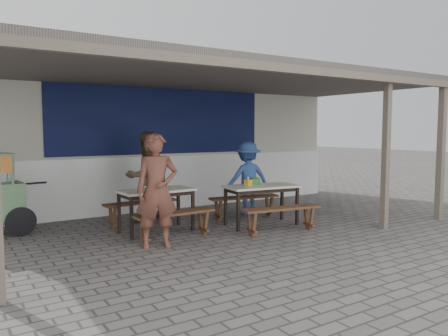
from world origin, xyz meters
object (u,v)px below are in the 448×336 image
object	(u,v)px
table_right	(262,190)
patron_right_table	(247,178)
bench_right_street	(281,214)
patron_wall_side	(146,177)
bench_right_wall	(244,202)
tissue_box	(248,183)
condiment_bowl	(149,188)
table_left	(156,194)
bench_left_street	(175,219)
bench_left_wall	(140,207)
condiment_jar	(160,185)
donation_box	(255,181)
patron_street_side	(157,191)

from	to	relation	value
table_right	patron_right_table	xyz separation A→B (m)	(0.38, 0.98, 0.10)
bench_right_street	patron_wall_side	distance (m)	2.74
bench_right_wall	tissue_box	size ratio (longest dim) A/B	13.32
bench_right_wall	condiment_bowl	bearing A→B (deg)	-171.65
table_left	patron_wall_side	world-z (taller)	patron_wall_side
bench_left_street	table_right	bearing A→B (deg)	-0.20
bench_left_wall	condiment_jar	distance (m)	0.69
tissue_box	condiment_jar	size ratio (longest dim) A/B	1.16
bench_left_street	condiment_bowl	distance (m)	0.89
condiment_jar	bench_left_street	bearing A→B (deg)	-97.68
bench_left_street	condiment_jar	xyz separation A→B (m)	(0.11, 0.83, 0.46)
patron_wall_side	donation_box	world-z (taller)	patron_wall_side
table_right	condiment_jar	distance (m)	1.88
bench_left_wall	condiment_bowl	world-z (taller)	condiment_bowl
bench_left_wall	patron_wall_side	bearing A→B (deg)	46.02
table_left	bench_left_street	bearing A→B (deg)	-90.00
condiment_bowl	bench_left_wall	bearing A→B (deg)	85.34
patron_wall_side	patron_right_table	xyz separation A→B (m)	(2.05, -0.52, -0.10)
patron_right_table	bench_right_street	bearing A→B (deg)	84.25
table_left	patron_right_table	bearing A→B (deg)	7.33
bench_left_wall	table_right	xyz separation A→B (m)	(1.90, -1.22, 0.33)
condiment_bowl	table_left	bearing A→B (deg)	-54.69
bench_left_street	donation_box	size ratio (longest dim) A/B	7.40
patron_street_side	patron_right_table	xyz separation A→B (m)	(2.65, 1.35, -0.10)
patron_right_table	tissue_box	size ratio (longest dim) A/B	13.85
patron_street_side	donation_box	bearing A→B (deg)	27.05
patron_right_table	condiment_bowl	bearing A→B (deg)	17.59
table_left	patron_street_side	xyz separation A→B (m)	(-0.40, -0.94, 0.20)
bench_left_street	bench_left_wall	xyz separation A→B (m)	(-0.07, 1.31, 0.00)
bench_right_street	patron_wall_side	bearing A→B (deg)	133.81
bench_right_street	condiment_bowl	size ratio (longest dim) A/B	8.03
condiment_bowl	patron_right_table	bearing A→B (deg)	7.35
donation_box	patron_right_table	bearing A→B (deg)	62.39
bench_left_wall	patron_right_table	distance (m)	2.33
patron_wall_side	tissue_box	distance (m)	2.00
bench_left_street	tissue_box	distance (m)	1.68
bench_right_wall	table_left	bearing A→B (deg)	-168.36
table_right	patron_wall_side	size ratio (longest dim) A/B	0.82
patron_wall_side	patron_right_table	size ratio (longest dim) A/B	1.14
table_left	patron_right_table	xyz separation A→B (m)	(2.25, 0.41, 0.10)
bench_left_street	bench_right_wall	bearing A→B (deg)	18.92
bench_left_wall	table_right	size ratio (longest dim) A/B	0.98
bench_left_wall	condiment_bowl	size ratio (longest dim) A/B	7.61
bench_left_street	bench_left_wall	world-z (taller)	same
table_left	condiment_bowl	distance (m)	0.17
donation_box	condiment_bowl	xyz separation A→B (m)	(-1.89, 0.54, -0.04)
patron_street_side	bench_left_wall	bearing A→B (deg)	91.08
condiment_jar	tissue_box	bearing A→B (deg)	-22.91
patron_wall_side	bench_left_street	bearing A→B (deg)	74.39
patron_right_table	condiment_jar	bearing A→B (deg)	16.69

